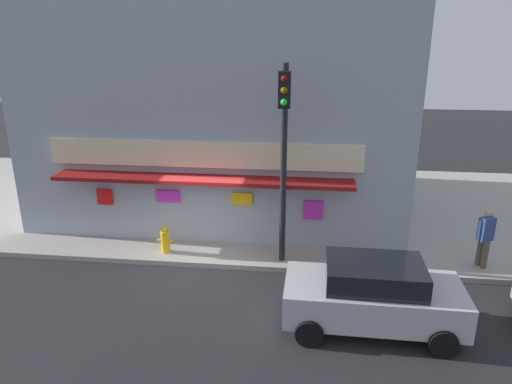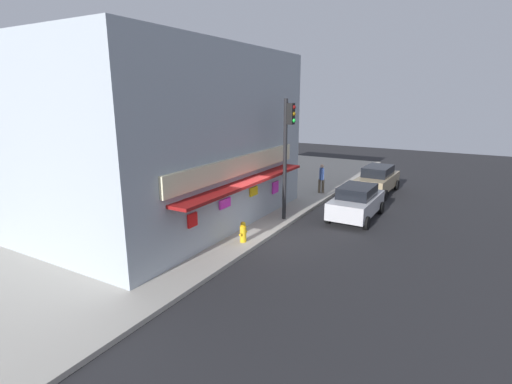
# 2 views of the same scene
# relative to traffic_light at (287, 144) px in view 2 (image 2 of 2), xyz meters

# --- Properties ---
(ground_plane) EXTENTS (64.43, 64.43, 0.00)m
(ground_plane) POSITION_rel_traffic_light_xyz_m (-2.45, -0.41, -3.81)
(ground_plane) COLOR #232326
(sidewalk) EXTENTS (42.95, 10.87, 0.17)m
(sidewalk) POSITION_rel_traffic_light_xyz_m (-2.45, 5.02, -3.72)
(sidewalk) COLOR #A39E93
(sidewalk) RESTS_ON ground_plane
(corner_building) EXTENTS (12.71, 9.08, 7.95)m
(corner_building) POSITION_rel_traffic_light_xyz_m (-2.50, 5.19, 0.33)
(corner_building) COLOR #9EA8B2
(corner_building) RESTS_ON sidewalk
(traffic_light) EXTENTS (0.32, 0.58, 5.72)m
(traffic_light) POSITION_rel_traffic_light_xyz_m (0.00, 0.00, 0.00)
(traffic_light) COLOR black
(traffic_light) RESTS_ON sidewalk
(fire_hydrant) EXTENTS (0.51, 0.27, 0.87)m
(fire_hydrant) POSITION_rel_traffic_light_xyz_m (-3.61, 0.22, -3.22)
(fire_hydrant) COLOR gold
(fire_hydrant) RESTS_ON sidewalk
(trash_can) EXTENTS (0.57, 0.57, 0.85)m
(trash_can) POSITION_rel_traffic_light_xyz_m (1.13, 1.85, -3.22)
(trash_can) COLOR #2D2D2D
(trash_can) RESTS_ON sidewalk
(pedestrian) EXTENTS (0.55, 0.41, 1.78)m
(pedestrian) POSITION_rel_traffic_light_xyz_m (5.78, 0.34, -2.66)
(pedestrian) COLOR brown
(pedestrian) RESTS_ON sidewalk
(potted_plant_by_doorway) EXTENTS (0.59, 0.59, 0.98)m
(potted_plant_by_doorway) POSITION_rel_traffic_light_xyz_m (-6.25, 1.57, -3.11)
(potted_plant_by_doorway) COLOR gray
(potted_plant_by_doorway) RESTS_ON sidewalk
(potted_plant_by_window) EXTENTS (0.75, 0.75, 1.10)m
(potted_plant_by_window) POSITION_rel_traffic_light_xyz_m (-4.18, 1.91, -2.99)
(potted_plant_by_window) COLOR #59595B
(potted_plant_by_window) RESTS_ON sidewalk
(parked_car_tan) EXTENTS (4.49, 2.12, 1.72)m
(parked_car_tan) POSITION_rel_traffic_light_xyz_m (8.06, -2.52, -2.93)
(parked_car_tan) COLOR #9E8966
(parked_car_tan) RESTS_ON ground_plane
(parked_car_silver) EXTENTS (4.11, 2.09, 1.68)m
(parked_car_silver) POSITION_rel_traffic_light_xyz_m (2.30, -2.80, -2.95)
(parked_car_silver) COLOR #B7B7BC
(parked_car_silver) RESTS_ON ground_plane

